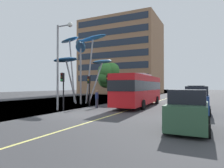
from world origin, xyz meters
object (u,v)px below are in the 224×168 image
traffic_light_kerb_near (63,83)px  traffic_light_island_mid (108,83)px  car_parked_near (188,111)px  red_bus (139,89)px  street_lamp (61,55)px  car_parked_far (197,97)px  traffic_light_opposite (132,85)px  pedestrian (97,99)px  car_parked_mid (197,101)px  traffic_light_kerb_far (89,85)px  leaf_sculpture (83,53)px

traffic_light_kerb_near → traffic_light_island_mid: 8.59m
car_parked_near → red_bus: bearing=119.5°
street_lamp → car_parked_far: bearing=38.5°
traffic_light_opposite → car_parked_far: (10.26, -7.98, -1.28)m
red_bus → street_lamp: street_lamp is taller
red_bus → pedestrian: size_ratio=6.35×
car_parked_mid → pedestrian: car_parked_mid is taller
pedestrian → red_bus: bearing=47.1°
car_parked_near → traffic_light_opposite: bearing=117.0°
traffic_light_kerb_near → traffic_light_kerb_far: traffic_light_kerb_near is taller
street_lamp → traffic_light_opposite: bearing=86.9°
traffic_light_kerb_near → pedestrian: traffic_light_kerb_near is taller
traffic_light_opposite → car_parked_mid: bearing=-52.8°
traffic_light_island_mid → street_lamp: (-0.58, -8.44, 2.45)m
traffic_light_island_mid → traffic_light_opposite: 8.43m
traffic_light_kerb_near → car_parked_near: traffic_light_kerb_near is taller
traffic_light_kerb_near → car_parked_far: traffic_light_kerb_near is taller
traffic_light_island_mid → car_parked_far: 10.73m
car_parked_mid → pedestrian: 9.59m
traffic_light_kerb_far → car_parked_mid: traffic_light_kerb_far is taller
traffic_light_kerb_far → car_parked_far: 11.74m
traffic_light_kerb_far → car_parked_mid: 10.86m
traffic_light_kerb_near → car_parked_far: size_ratio=0.91×
car_parked_far → street_lamp: bearing=-141.5°
traffic_light_opposite → car_parked_far: size_ratio=0.86×
traffic_light_kerb_near → street_lamp: 2.62m
red_bus → car_parked_near: (6.03, -10.63, -1.01)m
traffic_light_island_mid → car_parked_near: traffic_light_island_mid is taller
traffic_light_island_mid → street_lamp: bearing=-93.9°
traffic_light_kerb_far → traffic_light_island_mid: size_ratio=0.91×
leaf_sculpture → car_parked_far: (14.00, 1.03, -5.71)m
traffic_light_island_mid → car_parked_mid: size_ratio=0.89×
traffic_light_island_mid → red_bus: bearing=-16.8°
leaf_sculpture → pedestrian: (4.73, -4.50, -5.87)m
red_bus → leaf_sculpture: leaf_sculpture is taller
car_parked_mid → car_parked_near: bearing=-91.2°
traffic_light_island_mid → traffic_light_opposite: bearing=87.7°
traffic_light_kerb_near → traffic_light_kerb_far: (0.39, 3.83, -0.10)m
leaf_sculpture → car_parked_far: leaf_sculpture is taller
red_bus → leaf_sculpture: (-8.14, 0.84, 4.80)m
red_bus → traffic_light_island_mid: bearing=163.2°
traffic_light_kerb_near → pedestrian: size_ratio=1.90×
leaf_sculpture → traffic_light_kerb_near: leaf_sculpture is taller
pedestrian → car_parked_far: bearing=30.9°
leaf_sculpture → traffic_light_opposite: size_ratio=2.84×
red_bus → traffic_light_opposite: size_ratio=3.56×
car_parked_near → street_lamp: size_ratio=0.48×
traffic_light_kerb_far → pedestrian: (1.17, -0.33, -1.50)m
red_bus → street_lamp: 9.34m
traffic_light_kerb_far → car_parked_mid: bearing=-3.9°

